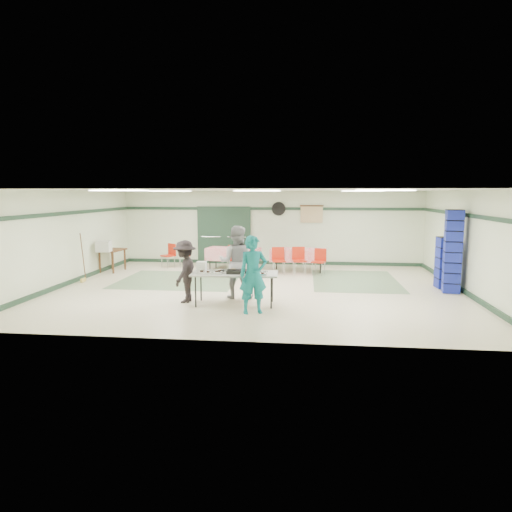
# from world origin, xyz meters

# --- Properties ---
(floor) EXTENTS (11.00, 11.00, 0.00)m
(floor) POSITION_xyz_m (0.00, 0.00, 0.00)
(floor) COLOR beige
(floor) RESTS_ON ground
(ceiling) EXTENTS (11.00, 11.00, 0.00)m
(ceiling) POSITION_xyz_m (0.00, 0.00, 2.70)
(ceiling) COLOR white
(ceiling) RESTS_ON wall_back
(wall_back) EXTENTS (11.00, 0.00, 11.00)m
(wall_back) POSITION_xyz_m (0.00, 4.50, 1.35)
(wall_back) COLOR silver
(wall_back) RESTS_ON floor
(wall_front) EXTENTS (11.00, 0.00, 11.00)m
(wall_front) POSITION_xyz_m (0.00, -4.50, 1.35)
(wall_front) COLOR silver
(wall_front) RESTS_ON floor
(wall_left) EXTENTS (0.00, 9.00, 9.00)m
(wall_left) POSITION_xyz_m (-5.50, 0.00, 1.35)
(wall_left) COLOR silver
(wall_left) RESTS_ON floor
(wall_right) EXTENTS (0.00, 9.00, 9.00)m
(wall_right) POSITION_xyz_m (5.50, 0.00, 1.35)
(wall_right) COLOR silver
(wall_right) RESTS_ON floor
(trim_back) EXTENTS (11.00, 0.06, 0.10)m
(trim_back) POSITION_xyz_m (0.00, 4.47, 2.05)
(trim_back) COLOR #1F3929
(trim_back) RESTS_ON wall_back
(baseboard_back) EXTENTS (11.00, 0.06, 0.12)m
(baseboard_back) POSITION_xyz_m (0.00, 4.47, 0.06)
(baseboard_back) COLOR #1F3929
(baseboard_back) RESTS_ON floor
(trim_left) EXTENTS (0.06, 9.00, 0.10)m
(trim_left) POSITION_xyz_m (-5.47, 0.00, 2.05)
(trim_left) COLOR #1F3929
(trim_left) RESTS_ON wall_back
(baseboard_left) EXTENTS (0.06, 9.00, 0.12)m
(baseboard_left) POSITION_xyz_m (-5.47, 0.00, 0.06)
(baseboard_left) COLOR #1F3929
(baseboard_left) RESTS_ON floor
(trim_right) EXTENTS (0.06, 9.00, 0.10)m
(trim_right) POSITION_xyz_m (5.47, 0.00, 2.05)
(trim_right) COLOR #1F3929
(trim_right) RESTS_ON wall_back
(baseboard_right) EXTENTS (0.06, 9.00, 0.12)m
(baseboard_right) POSITION_xyz_m (5.47, 0.00, 0.06)
(baseboard_right) COLOR #1F3929
(baseboard_right) RESTS_ON floor
(green_patch_a) EXTENTS (3.50, 3.00, 0.01)m
(green_patch_a) POSITION_xyz_m (-2.50, 1.00, 0.00)
(green_patch_a) COLOR #5B7A59
(green_patch_a) RESTS_ON floor
(green_patch_b) EXTENTS (2.50, 3.50, 0.01)m
(green_patch_b) POSITION_xyz_m (2.80, 1.50, 0.00)
(green_patch_b) COLOR #5B7A59
(green_patch_b) RESTS_ON floor
(double_door_left) EXTENTS (0.90, 0.06, 2.10)m
(double_door_left) POSITION_xyz_m (-2.20, 4.44, 1.05)
(double_door_left) COLOR gray
(double_door_left) RESTS_ON floor
(double_door_right) EXTENTS (0.90, 0.06, 2.10)m
(double_door_right) POSITION_xyz_m (-1.25, 4.44, 1.05)
(double_door_right) COLOR gray
(double_door_right) RESTS_ON floor
(door_frame) EXTENTS (2.00, 0.03, 2.15)m
(door_frame) POSITION_xyz_m (-1.73, 4.42, 1.05)
(door_frame) COLOR #1F3929
(door_frame) RESTS_ON floor
(wall_fan) EXTENTS (0.50, 0.10, 0.50)m
(wall_fan) POSITION_xyz_m (0.30, 4.44, 2.05)
(wall_fan) COLOR black
(wall_fan) RESTS_ON wall_back
(scroll_banner) EXTENTS (0.80, 0.02, 0.60)m
(scroll_banner) POSITION_xyz_m (1.50, 4.44, 1.85)
(scroll_banner) COLOR #D7BA86
(scroll_banner) RESTS_ON wall_back
(serving_table) EXTENTS (2.05, 0.90, 0.76)m
(serving_table) POSITION_xyz_m (-0.34, -1.82, 0.72)
(serving_table) COLOR #ABABA6
(serving_table) RESTS_ON floor
(sheet_tray_right) EXTENTS (0.61, 0.47, 0.02)m
(sheet_tray_right) POSITION_xyz_m (0.14, -1.92, 0.77)
(sheet_tray_right) COLOR silver
(sheet_tray_right) RESTS_ON serving_table
(sheet_tray_mid) EXTENTS (0.58, 0.45, 0.02)m
(sheet_tray_mid) POSITION_xyz_m (-0.41, -1.76, 0.77)
(sheet_tray_mid) COLOR silver
(sheet_tray_mid) RESTS_ON serving_table
(sheet_tray_left) EXTENTS (0.62, 0.48, 0.02)m
(sheet_tray_left) POSITION_xyz_m (-0.90, -1.89, 0.77)
(sheet_tray_left) COLOR silver
(sheet_tray_left) RESTS_ON serving_table
(baking_pan) EXTENTS (0.51, 0.33, 0.08)m
(baking_pan) POSITION_xyz_m (-0.26, -1.88, 0.80)
(baking_pan) COLOR black
(baking_pan) RESTS_ON serving_table
(foam_box_stack) EXTENTS (0.23, 0.21, 0.25)m
(foam_box_stack) POSITION_xyz_m (-1.13, -1.81, 0.89)
(foam_box_stack) COLOR white
(foam_box_stack) RESTS_ON serving_table
(volunteer_teal) EXTENTS (0.73, 0.60, 1.71)m
(volunteer_teal) POSITION_xyz_m (0.19, -2.54, 0.86)
(volunteer_teal) COLOR #12757E
(volunteer_teal) RESTS_ON floor
(volunteer_grey) EXTENTS (0.90, 0.70, 1.82)m
(volunteer_grey) POSITION_xyz_m (-0.40, -1.14, 0.91)
(volunteer_grey) COLOR gray
(volunteer_grey) RESTS_ON floor
(volunteer_dark) EXTENTS (0.62, 1.00, 1.50)m
(volunteer_dark) POSITION_xyz_m (-1.57, -1.70, 0.75)
(volunteer_dark) COLOR black
(volunteer_dark) RESTS_ON floor
(dining_table_a) EXTENTS (1.87, 0.91, 0.77)m
(dining_table_a) POSITION_xyz_m (1.06, 2.96, 0.57)
(dining_table_a) COLOR red
(dining_table_a) RESTS_ON floor
(dining_table_b) EXTENTS (1.88, 1.06, 0.77)m
(dining_table_b) POSITION_xyz_m (-1.14, 2.96, 0.57)
(dining_table_b) COLOR red
(dining_table_b) RESTS_ON floor
(chair_a) EXTENTS (0.49, 0.49, 0.89)m
(chair_a) POSITION_xyz_m (1.09, 2.39, 0.55)
(chair_a) COLOR #B8260E
(chair_a) RESTS_ON floor
(chair_b) EXTENTS (0.47, 0.47, 0.87)m
(chair_b) POSITION_xyz_m (0.43, 2.39, 0.53)
(chair_b) COLOR #B8260E
(chair_b) RESTS_ON floor
(chair_c) EXTENTS (0.50, 0.50, 0.84)m
(chair_c) POSITION_xyz_m (1.75, 2.38, 0.52)
(chair_c) COLOR #B8260E
(chair_c) RESTS_ON floor
(chair_d) EXTENTS (0.43, 0.43, 0.92)m
(chair_d) POSITION_xyz_m (-1.02, 2.40, 0.57)
(chair_d) COLOR #B8260E
(chair_d) RESTS_ON floor
(chair_loose_a) EXTENTS (0.51, 0.51, 0.85)m
(chair_loose_a) POSITION_xyz_m (-3.00, 3.43, 0.52)
(chair_loose_a) COLOR #B8260E
(chair_loose_a) RESTS_ON floor
(chair_loose_b) EXTENTS (0.55, 0.55, 0.85)m
(chair_loose_b) POSITION_xyz_m (-3.45, 3.22, 0.52)
(chair_loose_b) COLOR #B8260E
(chair_loose_b) RESTS_ON floor
(crate_stack_blue_a) EXTENTS (0.47, 0.47, 1.43)m
(crate_stack_blue_a) POSITION_xyz_m (5.15, 0.69, 0.71)
(crate_stack_blue_a) COLOR navy
(crate_stack_blue_a) RESTS_ON floor
(crate_stack_red) EXTENTS (0.41, 0.41, 0.96)m
(crate_stack_red) POSITION_xyz_m (5.15, 0.79, 0.48)
(crate_stack_red) COLOR #A61E10
(crate_stack_red) RESTS_ON floor
(crate_stack_blue_b) EXTENTS (0.48, 0.48, 2.20)m
(crate_stack_blue_b) POSITION_xyz_m (5.15, 0.10, 1.10)
(crate_stack_blue_b) COLOR navy
(crate_stack_blue_b) RESTS_ON floor
(printer_table) EXTENTS (0.71, 1.00, 0.74)m
(printer_table) POSITION_xyz_m (-5.15, 2.28, 0.65)
(printer_table) COLOR brown
(printer_table) RESTS_ON floor
(office_printer) EXTENTS (0.48, 0.44, 0.35)m
(office_printer) POSITION_xyz_m (-5.15, 1.65, 0.92)
(office_printer) COLOR beige
(office_printer) RESTS_ON printer_table
(broom) EXTENTS (0.06, 0.23, 1.43)m
(broom) POSITION_xyz_m (-5.23, 0.42, 0.75)
(broom) COLOR brown
(broom) RESTS_ON floor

